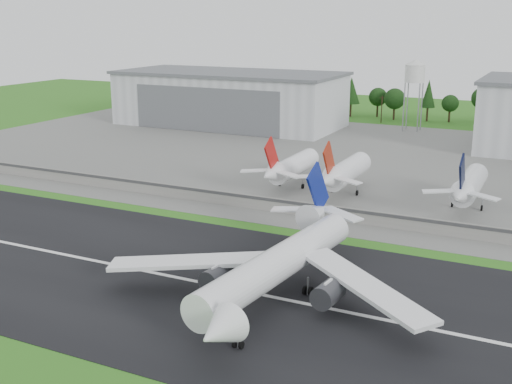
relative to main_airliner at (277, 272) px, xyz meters
The scene contains 13 objects.
ground 16.48m from the main_airliner, 142.57° to the right, with size 600.00×600.00×0.00m, color #2C6818.
runway 13.41m from the main_airliner, behind, with size 320.00×60.00×0.10m, color black.
runway_centerline 13.39m from the main_airliner, behind, with size 220.00×1.00×0.02m, color white.
apron 111.24m from the main_airliner, 96.46° to the left, with size 320.00×150.00×0.10m, color slate.
blast_fence 47.21m from the main_airliner, 105.39° to the left, with size 240.00×0.61×3.50m.
hangar_west 180.93m from the main_airliner, 120.77° to the left, with size 97.00×44.00×23.20m.
water_tower 177.40m from the main_airliner, 95.70° to the left, with size 8.40×8.40×29.40m.
utility_poles 190.91m from the main_airliner, 93.76° to the left, with size 230.00×3.00×12.00m, color black, non-canonical shape.
treeline 205.87m from the main_airliner, 93.48° to the left, with size 320.00×16.00×22.00m, color black, non-canonical shape.
main_airliner is the anchor object (origin of this frame).
parked_jet_red_a 72.02m from the main_airliner, 111.53° to the left, with size 7.36×31.29×16.62m.
parked_jet_red_b 67.91m from the main_airliner, 99.27° to the left, with size 7.36×31.29×16.78m.
parked_jet_navy 70.11m from the main_airliner, 72.89° to the left, with size 7.36×31.29×16.68m.
Camera 1 is at (52.88, -80.82, 45.77)m, focal length 45.00 mm.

